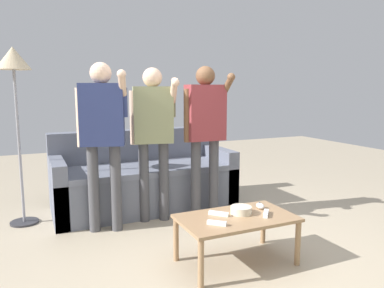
% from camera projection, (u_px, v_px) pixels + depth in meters
% --- Properties ---
extents(ground_plane, '(12.00, 12.00, 0.00)m').
position_uv_depth(ground_plane, '(221.00, 259.00, 3.01)').
color(ground_plane, tan).
extents(couch, '(2.04, 0.87, 0.88)m').
position_uv_depth(couch, '(143.00, 180.00, 4.32)').
color(couch, slate).
rests_on(couch, ground).
extents(coffee_table, '(0.91, 0.53, 0.38)m').
position_uv_depth(coffee_table, '(236.00, 222.00, 2.90)').
color(coffee_table, '#997551').
rests_on(coffee_table, ground).
extents(snack_bowl, '(0.17, 0.17, 0.06)m').
position_uv_depth(snack_bowl, '(241.00, 210.00, 2.96)').
color(snack_bowl, beige).
rests_on(snack_bowl, coffee_table).
extents(game_remote_nunchuk, '(0.06, 0.09, 0.05)m').
position_uv_depth(game_remote_nunchuk, '(260.00, 206.00, 3.08)').
color(game_remote_nunchuk, white).
rests_on(game_remote_nunchuk, coffee_table).
extents(floor_lamp, '(0.33, 0.33, 1.78)m').
position_uv_depth(floor_lamp, '(14.00, 72.00, 3.59)').
color(floor_lamp, '#2D2D33').
rests_on(floor_lamp, ground).
extents(player_left, '(0.46, 0.44, 1.62)m').
position_uv_depth(player_left, '(103.00, 127.00, 3.47)').
color(player_left, '#47474C').
rests_on(player_left, ground).
extents(player_center, '(0.46, 0.44, 1.59)m').
position_uv_depth(player_center, '(153.00, 126.00, 3.76)').
color(player_center, '#47474C').
rests_on(player_center, ground).
extents(player_right, '(0.47, 0.34, 1.61)m').
position_uv_depth(player_right, '(205.00, 124.00, 3.87)').
color(player_right, '#47474C').
rests_on(player_right, ground).
extents(game_remote_wand_near, '(0.12, 0.14, 0.03)m').
position_uv_depth(game_remote_wand_near, '(266.00, 213.00, 2.92)').
color(game_remote_wand_near, white).
rests_on(game_remote_wand_near, coffee_table).
extents(game_remote_wand_far, '(0.14, 0.14, 0.03)m').
position_uv_depth(game_remote_wand_far, '(219.00, 214.00, 2.92)').
color(game_remote_wand_far, white).
rests_on(game_remote_wand_far, coffee_table).
extents(game_remote_wand_spare, '(0.13, 0.13, 0.03)m').
position_uv_depth(game_remote_wand_spare, '(217.00, 223.00, 2.71)').
color(game_remote_wand_spare, white).
rests_on(game_remote_wand_spare, coffee_table).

